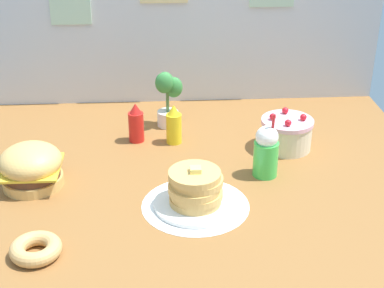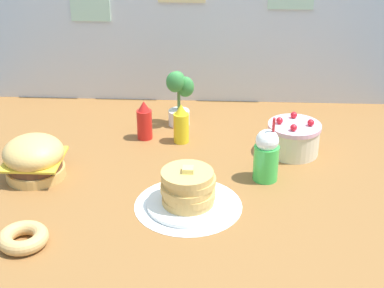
{
  "view_description": "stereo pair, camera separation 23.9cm",
  "coord_description": "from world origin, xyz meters",
  "views": [
    {
      "loc": [
        -0.07,
        -2.0,
        1.22
      ],
      "look_at": [
        0.07,
        0.13,
        0.14
      ],
      "focal_mm": 54.33,
      "sensor_mm": 36.0,
      "label": 1
    },
    {
      "loc": [
        0.17,
        -2.0,
        1.22
      ],
      "look_at": [
        0.07,
        0.13,
        0.14
      ],
      "focal_mm": 54.33,
      "sensor_mm": 36.0,
      "label": 2
    }
  ],
  "objects": [
    {
      "name": "burger",
      "position": [
        -0.59,
        0.08,
        0.09
      ],
      "size": [
        0.25,
        0.25,
        0.18
      ],
      "color": "#DBA859",
      "rests_on": "ground_plane"
    },
    {
      "name": "layer_cake",
      "position": [
        0.51,
        0.34,
        0.07
      ],
      "size": [
        0.24,
        0.24,
        0.17
      ],
      "color": "beige",
      "rests_on": "ground_plane"
    },
    {
      "name": "donut_pink_glaze",
      "position": [
        -0.49,
        -0.39,
        0.03
      ],
      "size": [
        0.18,
        0.18,
        0.05
      ],
      "color": "tan",
      "rests_on": "ground_plane"
    },
    {
      "name": "cream_soda_cup",
      "position": [
        0.37,
        0.1,
        0.11
      ],
      "size": [
        0.1,
        0.1,
        0.28
      ],
      "color": "green",
      "rests_on": "ground_plane"
    },
    {
      "name": "back_wall",
      "position": [
        -0.0,
        0.95,
        0.44
      ],
      "size": [
        2.21,
        0.04,
        0.87
      ],
      "color": "silver",
      "rests_on": "ground_plane"
    },
    {
      "name": "ketchup_bottle",
      "position": [
        -0.17,
        0.46,
        0.09
      ],
      "size": [
        0.07,
        0.07,
        0.19
      ],
      "color": "red",
      "rests_on": "ground_plane"
    },
    {
      "name": "doily_mat",
      "position": [
        0.06,
        -0.12,
        0.0
      ],
      "size": [
        0.42,
        0.42,
        0.0
      ],
      "primitive_type": "cylinder",
      "color": "white",
      "rests_on": "ground_plane"
    },
    {
      "name": "mustard_bottle",
      "position": [
        0.0,
        0.43,
        0.09
      ],
      "size": [
        0.07,
        0.07,
        0.19
      ],
      "color": "yellow",
      "rests_on": "ground_plane"
    },
    {
      "name": "pancake_stack",
      "position": [
        0.06,
        -0.12,
        0.07
      ],
      "size": [
        0.32,
        0.32,
        0.17
      ],
      "color": "white",
      "rests_on": "doily_mat"
    },
    {
      "name": "potted_plant",
      "position": [
        -0.02,
        0.62,
        0.15
      ],
      "size": [
        0.13,
        0.12,
        0.29
      ],
      "color": "white",
      "rests_on": "ground_plane"
    },
    {
      "name": "ground_plane",
      "position": [
        0.0,
        0.0,
        -0.01
      ],
      "size": [
        2.21,
        1.9,
        0.02
      ],
      "primitive_type": "cube",
      "color": "brown"
    }
  ]
}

